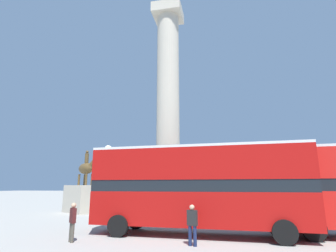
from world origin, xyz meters
TOP-DOWN VIEW (x-y plane):
  - ground_plane at (0.00, 0.00)m, footprint 200.00×200.00m
  - monument_column at (0.00, 0.00)m, footprint 5.76×5.76m
  - bus_a at (2.92, -6.49)m, footprint 10.53×3.00m
  - equestrian_statue at (-8.39, 2.63)m, footprint 4.18×3.89m
  - street_lamp at (-3.40, -3.50)m, footprint 0.51×0.51m
  - pedestrian_near_lamp at (2.89, -8.72)m, footprint 0.45×0.31m
  - pedestrian_by_plinth at (-2.26, -9.08)m, footprint 0.43×0.41m

SIDE VIEW (x-z plane):
  - ground_plane at x=0.00m, z-range 0.00..0.00m
  - pedestrian_near_lamp at x=2.89m, z-range 0.07..1.66m
  - pedestrian_by_plinth at x=-2.26m, z-range 0.08..1.69m
  - equestrian_statue at x=-8.39m, z-range -1.26..4.36m
  - bus_a at x=2.92m, z-range 0.23..4.50m
  - street_lamp at x=-3.40m, z-range 0.75..5.78m
  - monument_column at x=0.00m, z-range -3.61..15.00m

